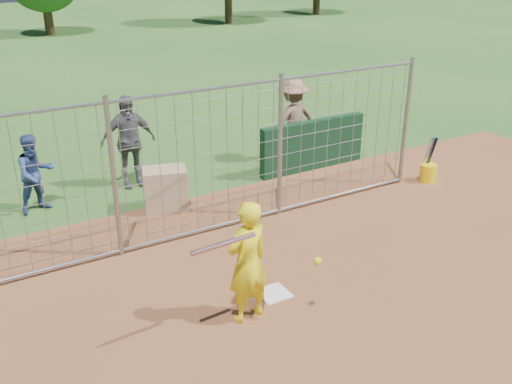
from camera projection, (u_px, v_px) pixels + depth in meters
ground at (266, 287)px, 8.28m from camera, size 100.00×100.00×0.00m
home_plate at (273, 293)px, 8.12m from camera, size 0.43×0.43×0.02m
dugout_wall at (313, 145)px, 12.50m from camera, size 2.60×0.20×1.10m
batter at (247, 262)px, 7.28m from camera, size 0.67×0.49×1.69m
bystander_a at (36, 174)px, 10.41m from camera, size 0.83×0.71×1.48m
bystander_b at (128, 141)px, 11.45m from camera, size 1.13×0.50×1.91m
bystander_c at (293, 120)px, 12.89m from camera, size 1.23×0.73×1.87m
equipment_bin at (166, 189)px, 10.61m from camera, size 0.93×0.76×0.80m
equipment_in_play at (248, 248)px, 6.78m from camera, size 1.66×0.39×0.53m
bucket_with_bats at (428, 170)px, 11.93m from camera, size 0.34×0.35×0.97m
backstop_fence at (203, 165)px, 9.36m from camera, size 9.08×0.08×2.60m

